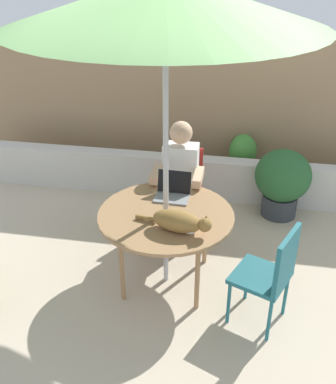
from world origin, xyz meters
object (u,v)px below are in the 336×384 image
Objects in this scene: patio_table at (166,218)px; chair_empty at (272,271)px; patio_umbrella at (165,1)px; potted_plant_by_chair at (242,159)px; laptop at (173,189)px; potted_plant_near_fence at (282,180)px; cat at (180,222)px; person_seated at (179,176)px; chair_occupied at (182,184)px.

chair_empty is (0.88, -0.38, -0.14)m from patio_table.
patio_umbrella is 2.82m from potted_plant_by_chair.
patio_table is 0.33m from laptop.
chair_empty is 1.14m from laptop.
patio_umbrella reaches higher than potted_plant_near_fence.
laptop is 0.49× the size of cat.
potted_plant_near_fence is at bearing 29.52° from person_seated.
cat is at bearing -56.72° from patio_umbrella.
chair_occupied is at bearing 124.69° from chair_empty.
potted_plant_near_fence is (0.16, 1.71, -0.08)m from chair_empty.
cat is at bearing -56.72° from patio_table.
laptop is at bearing 88.21° from patio_table.
person_seated is at bearing 90.00° from patio_umbrella.
patio_table is at bearing 123.28° from cat.
patio_table is 0.74m from person_seated.
patio_table is 1.65× the size of potted_plant_by_chair.
chair_empty is (0.88, -0.38, -1.84)m from patio_umbrella.
potted_plant_by_chair is at bearing 78.57° from cat.
patio_table is 0.94× the size of person_seated.
potted_plant_near_fence is (1.04, 0.43, -0.08)m from chair_occupied.
chair_occupied is (0.00, 0.90, -0.14)m from patio_table.
potted_plant_near_fence is at bearing 51.93° from patio_umbrella.
laptop is at bearing -88.70° from person_seated.
chair_empty reaches higher than cat.
person_seated is at bearing 128.29° from chair_empty.
laptop is (0.01, 0.31, -1.59)m from patio_umbrella.
cat is (0.16, -0.24, 0.13)m from patio_table.
chair_occupied is (0.00, 0.90, -1.84)m from patio_umbrella.
chair_occupied and chair_empty have the same top height.
cat reaches higher than potted_plant_near_fence.
patio_umbrella reaches higher than patio_table.
person_seated is (-0.00, 0.74, 0.03)m from patio_table.
chair_empty is 0.72× the size of person_seated.
chair_empty is at bearing -51.71° from person_seated.
patio_umbrella is 1.59m from cat.
chair_occupied is 0.72× the size of person_seated.
patio_umbrella is at bearing -128.07° from potted_plant_near_fence.
cat is 0.92× the size of potted_plant_by_chair.
laptop reaches higher than potted_plant_by_chair.
potted_plant_near_fence is 1.11× the size of potted_plant_by_chair.
potted_plant_near_fence is 0.74m from potted_plant_by_chair.
laptop is 0.40× the size of potted_plant_near_fence.
potted_plant_by_chair is (0.59, 1.02, -0.14)m from chair_occupied.
cat is (0.16, -1.13, 0.27)m from chair_occupied.
potted_plant_by_chair is (0.59, 1.92, -0.27)m from patio_table.
person_seated is at bearing -90.00° from chair_occupied.
chair_occupied is 1.19m from potted_plant_by_chair.
chair_empty reaches higher than potted_plant_near_fence.
cat is at bearing 168.87° from chair_empty.
person_seated is (-0.00, -0.16, 0.17)m from chair_occupied.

